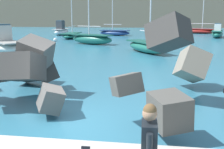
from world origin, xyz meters
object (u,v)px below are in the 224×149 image
boat_near_right (217,33)px  boat_far_left (61,30)px  boat_near_left (199,31)px  boat_far_centre (115,32)px  boat_mid_centre (147,46)px  boat_mid_right (92,39)px  mooring_buoy_middle (55,40)px  boat_far_right (72,35)px  boat_mid_left (3,44)px

boat_near_right → boat_far_left: bearing=176.1°
boat_near_left → boat_far_centre: size_ratio=1.05×
boat_mid_centre → boat_mid_right: 8.85m
mooring_buoy_middle → boat_far_centre: bearing=62.8°
boat_mid_right → boat_far_right: boat_mid_right is taller
boat_mid_left → boat_mid_centre: bearing=7.5°
boat_near_right → boat_mid_right: boat_mid_right is taller
boat_far_centre → mooring_buoy_middle: (-5.81, -11.28, -0.27)m
boat_near_right → boat_far_centre: size_ratio=0.84×
boat_mid_left → boat_far_centre: boat_far_centre is taller
boat_far_left → boat_mid_right: bearing=-59.7°
boat_near_left → mooring_buoy_middle: boat_near_left is taller
boat_mid_right → mooring_buoy_middle: (-5.12, 2.46, -0.40)m
boat_far_right → boat_mid_left: bearing=-96.2°
boat_mid_left → mooring_buoy_middle: 10.44m
boat_mid_centre → mooring_buoy_middle: size_ratio=15.98×
boat_far_right → boat_far_left: bearing=119.2°
mooring_buoy_middle → boat_far_right: bearing=82.7°
boat_mid_right → boat_far_left: bearing=120.3°
boat_far_centre → boat_near_left: bearing=27.3°
boat_far_left → boat_far_centre: bearing=-0.4°
boat_far_centre → boat_mid_left: bearing=-107.5°
boat_far_centre → boat_far_right: 8.17m
boat_far_left → boat_far_right: bearing=-60.8°
boat_far_centre → boat_mid_right: bearing=-92.9°
boat_near_right → boat_mid_right: 20.02m
boat_near_right → mooring_buoy_middle: boat_near_right is taller
boat_near_left → boat_mid_centre: bearing=-107.3°
boat_far_left → boat_far_centre: (8.74, -0.07, -0.25)m
boat_near_right → boat_far_right: 20.93m
boat_mid_right → boat_far_right: bearing=121.2°
boat_near_right → boat_far_left: size_ratio=1.15×
boat_near_left → boat_near_right: size_ratio=1.25×
boat_near_left → boat_mid_right: size_ratio=0.82×
boat_near_left → boat_far_left: (-22.75, -7.16, 0.27)m
boat_far_right → boat_near_right: bearing=13.1°
boat_near_right → boat_near_left: bearing=97.7°
boat_mid_right → boat_far_centre: (0.69, 13.74, -0.13)m
boat_near_left → boat_far_centre: 15.76m
boat_mid_left → boat_far_right: bearing=83.8°
boat_mid_left → boat_far_left: (-1.91, 21.72, -0.03)m
boat_near_left → boat_mid_centre: (-8.47, -27.26, 0.08)m
boat_mid_centre → boat_far_left: 24.66m
mooring_buoy_middle → boat_mid_left: bearing=-95.6°
boat_far_right → boat_far_centre: bearing=50.7°
boat_mid_centre → boat_mid_right: size_ratio=0.85×
boat_far_left → boat_far_right: boat_far_right is taller
boat_near_left → boat_near_right: bearing=-82.3°
boat_near_right → boat_mid_right: (-15.89, -12.17, -0.05)m
boat_mid_centre → mooring_buoy_middle: boat_mid_centre is taller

